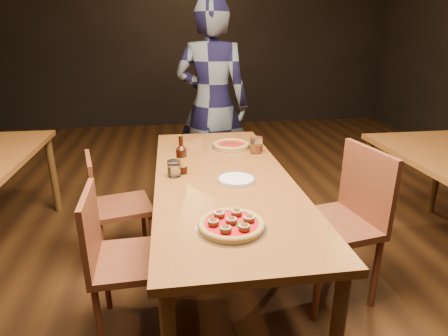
{
  "coord_description": "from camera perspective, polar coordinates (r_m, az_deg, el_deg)",
  "views": [
    {
      "loc": [
        -0.29,
        -2.07,
        1.57
      ],
      "look_at": [
        0.0,
        -0.05,
        0.82
      ],
      "focal_mm": 30.0,
      "sensor_mm": 36.0,
      "label": 1
    }
  ],
  "objects": [
    {
      "name": "ground",
      "position": [
        2.61,
        -0.16,
        -16.73
      ],
      "size": [
        9.0,
        9.0,
        0.0
      ],
      "primitive_type": "plane",
      "color": "black"
    },
    {
      "name": "table_main",
      "position": [
        2.27,
        -0.18,
        -2.92
      ],
      "size": [
        0.8,
        2.0,
        0.75
      ],
      "color": "brown",
      "rests_on": "ground"
    },
    {
      "name": "chair_main_nw",
      "position": [
        2.09,
        -13.83,
        -13.33
      ],
      "size": [
        0.42,
        0.42,
        0.87
      ],
      "primitive_type": null,
      "rotation": [
        0.0,
        0.0,
        1.61
      ],
      "color": "brown",
      "rests_on": "ground"
    },
    {
      "name": "chair_main_sw",
      "position": [
        2.74,
        -15.31,
        -5.5
      ],
      "size": [
        0.47,
        0.47,
        0.83
      ],
      "primitive_type": null,
      "rotation": [
        0.0,
        0.0,
        1.81
      ],
      "color": "brown",
      "rests_on": "ground"
    },
    {
      "name": "chair_main_e",
      "position": [
        2.34,
        16.15,
        -8.12
      ],
      "size": [
        0.53,
        0.53,
        0.98
      ],
      "primitive_type": null,
      "rotation": [
        0.0,
        0.0,
        -1.39
      ],
      "color": "brown",
      "rests_on": "ground"
    },
    {
      "name": "chair_end",
      "position": [
        3.45,
        -1.16,
        0.93
      ],
      "size": [
        0.45,
        0.45,
        0.86
      ],
      "primitive_type": null,
      "rotation": [
        0.0,
        0.0,
        -0.13
      ],
      "color": "brown",
      "rests_on": "ground"
    },
    {
      "name": "pizza_meatball",
      "position": [
        1.66,
        1.13,
        -8.58
      ],
      "size": [
        0.31,
        0.31,
        0.06
      ],
      "rotation": [
        0.0,
        0.0,
        -0.2
      ],
      "color": "#B7B7BF",
      "rests_on": "table_main"
    },
    {
      "name": "pizza_margherita",
      "position": [
        2.79,
        1.08,
        3.52
      ],
      "size": [
        0.28,
        0.28,
        0.04
      ],
      "rotation": [
        0.0,
        0.0,
        0.21
      ],
      "color": "#B7B7BF",
      "rests_on": "table_main"
    },
    {
      "name": "plate_stack",
      "position": [
        2.16,
        1.87,
        -1.8
      ],
      "size": [
        0.21,
        0.21,
        0.02
      ],
      "primitive_type": "cylinder",
      "color": "white",
      "rests_on": "table_main"
    },
    {
      "name": "beer_bottle",
      "position": [
        2.27,
        -6.47,
        1.19
      ],
      "size": [
        0.07,
        0.07,
        0.23
      ],
      "rotation": [
        0.0,
        0.0,
        -0.17
      ],
      "color": "black",
      "rests_on": "table_main"
    },
    {
      "name": "water_glass",
      "position": [
        2.24,
        -7.63,
        -0.09
      ],
      "size": [
        0.08,
        0.08,
        0.1
      ],
      "primitive_type": "cylinder",
      "color": "white",
      "rests_on": "table_main"
    },
    {
      "name": "amber_glass",
      "position": [
        2.67,
        4.95,
        3.51
      ],
      "size": [
        0.09,
        0.09,
        0.11
      ],
      "primitive_type": "cylinder",
      "color": "#923D10",
      "rests_on": "table_main"
    },
    {
      "name": "diner",
      "position": [
        3.48,
        -1.81,
        9.55
      ],
      "size": [
        0.79,
        0.65,
        1.85
      ],
      "primitive_type": "imported",
      "rotation": [
        0.0,
        0.0,
        2.79
      ],
      "color": "black",
      "rests_on": "ground"
    }
  ]
}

